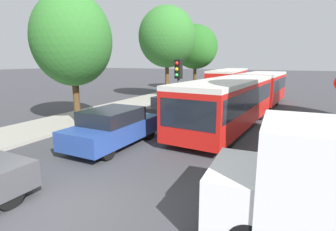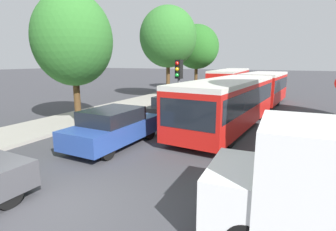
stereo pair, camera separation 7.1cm
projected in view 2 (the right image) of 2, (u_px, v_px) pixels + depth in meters
ground_plane at (52, 212)px, 5.90m from camera, size 200.00×200.00×0.00m
kerb_strip_left at (128, 105)px, 19.77m from camera, size 3.20×35.15×0.14m
articulated_bus at (247, 93)px, 16.05m from camera, size 3.87×16.64×2.45m
city_bus_rear at (230, 79)px, 28.50m from camera, size 2.97×11.35×2.42m
queued_car_blue at (114, 127)px, 10.42m from camera, size 1.94×4.38×1.51m
queued_car_black at (172, 107)px, 15.37m from camera, size 1.74×3.92×1.35m
traffic_light at (179, 79)px, 12.71m from camera, size 0.37×0.39×3.40m
tree_left_mid at (73, 40)px, 13.52m from camera, size 4.07×4.07×6.80m
tree_left_far at (169, 39)px, 22.94m from camera, size 4.97×4.97×8.03m
tree_left_distant at (197, 47)px, 29.97m from camera, size 5.07×5.07×7.41m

